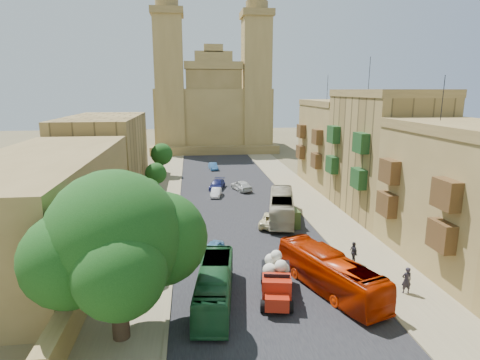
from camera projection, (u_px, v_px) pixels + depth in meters
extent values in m
cube|color=black|center=(236.00, 205.00, 49.08)|extent=(14.00, 140.00, 0.01)
cube|color=#827555|center=(311.00, 202.00, 50.22)|extent=(5.00, 140.00, 0.01)
cube|color=#827555|center=(157.00, 207.00, 47.94)|extent=(5.00, 140.00, 0.01)
cube|color=#827555|center=(292.00, 202.00, 49.91)|extent=(0.25, 140.00, 0.12)
cube|color=#827555|center=(178.00, 206.00, 48.23)|extent=(0.25, 140.00, 0.12)
cube|color=olive|center=(465.00, 201.00, 31.45)|extent=(8.00, 14.00, 10.50)
cube|color=olive|center=(475.00, 128.00, 30.21)|extent=(8.20, 14.00, 0.80)
cylinder|color=black|center=(443.00, 98.00, 32.32)|extent=(0.06, 0.06, 3.60)
cube|color=#53361B|center=(441.00, 236.00, 27.40)|extent=(0.90, 2.20, 2.00)
cube|color=#53361B|center=(387.00, 204.00, 34.99)|extent=(0.90, 2.20, 2.00)
cube|color=#53361B|center=(446.00, 194.00, 26.75)|extent=(0.90, 2.20, 2.00)
cube|color=#53361B|center=(389.00, 171.00, 34.34)|extent=(0.90, 2.20, 2.00)
cube|color=olive|center=(383.00, 156.00, 44.73)|extent=(8.00, 14.00, 13.00)
cube|color=olive|center=(388.00, 93.00, 43.22)|extent=(8.20, 14.00, 0.80)
cylinder|color=black|center=(369.00, 73.00, 45.32)|extent=(0.06, 0.06, 3.60)
cube|color=#1B441D|center=(358.00, 178.00, 40.75)|extent=(0.90, 2.20, 2.00)
cube|color=#1B441D|center=(332.00, 165.00, 48.34)|extent=(0.90, 2.20, 2.00)
cube|color=#1B441D|center=(361.00, 143.00, 39.95)|extent=(0.90, 2.20, 2.00)
cube|color=#1B441D|center=(333.00, 134.00, 47.54)|extent=(0.90, 2.20, 2.00)
cube|color=olive|center=(338.00, 146.00, 58.45)|extent=(8.00, 14.00, 11.50)
cube|color=olive|center=(340.00, 103.00, 57.10)|extent=(8.20, 14.00, 0.80)
cylinder|color=black|center=(327.00, 87.00, 59.21)|extent=(0.06, 0.06, 3.60)
cube|color=#53361B|center=(316.00, 161.00, 54.43)|extent=(0.90, 2.20, 2.00)
cube|color=#53361B|center=(301.00, 152.00, 62.02)|extent=(0.90, 2.20, 2.00)
cube|color=#53361B|center=(317.00, 137.00, 53.72)|extent=(0.90, 2.20, 2.00)
cube|color=#53361B|center=(301.00, 131.00, 61.31)|extent=(0.90, 2.20, 2.00)
cube|color=olive|center=(116.00, 230.00, 37.71)|extent=(1.00, 40.00, 1.80)
cube|color=olive|center=(44.00, 204.00, 34.39)|extent=(10.00, 28.00, 8.40)
cube|color=olive|center=(105.00, 150.00, 59.39)|extent=(10.00, 22.00, 10.00)
cube|color=olive|center=(212.00, 118.00, 96.93)|extent=(26.00, 20.00, 14.00)
cube|color=olive|center=(215.00, 150.00, 88.10)|extent=(28.00, 4.00, 1.80)
cube|color=olive|center=(214.00, 107.00, 87.75)|extent=(12.00, 2.00, 16.00)
cube|color=olive|center=(214.00, 65.00, 85.79)|extent=(12.60, 2.40, 1.60)
cube|color=olive|center=(213.00, 57.00, 85.42)|extent=(8.00, 2.00, 2.40)
cube|color=olive|center=(213.00, 48.00, 85.03)|extent=(4.00, 2.00, 1.60)
cube|color=olive|center=(170.00, 86.00, 86.88)|extent=(6.00, 6.00, 29.00)
cube|color=olive|center=(167.00, 12.00, 83.57)|extent=(6.80, 6.80, 1.40)
cylinder|color=olive|center=(167.00, 4.00, 83.22)|extent=(4.80, 4.80, 1.80)
cube|color=olive|center=(256.00, 86.00, 89.16)|extent=(6.00, 6.00, 29.00)
cube|color=olive|center=(257.00, 14.00, 85.84)|extent=(6.80, 6.80, 1.40)
cylinder|color=olive|center=(257.00, 6.00, 85.49)|extent=(4.80, 4.80, 1.80)
cylinder|color=#37281B|center=(120.00, 308.00, 22.37)|extent=(0.97, 0.97, 3.68)
sphere|color=#10370F|center=(115.00, 238.00, 21.45)|extent=(7.36, 7.36, 7.36)
sphere|color=#10370F|center=(161.00, 238.00, 22.98)|extent=(5.42, 5.42, 5.42)
sphere|color=#10370F|center=(70.00, 260.00, 20.52)|extent=(5.04, 5.04, 5.04)
sphere|color=#10370F|center=(120.00, 273.00, 19.49)|extent=(4.65, 4.65, 4.65)
sphere|color=#10370F|center=(101.00, 213.00, 23.22)|extent=(4.26, 4.26, 4.26)
cylinder|color=#37281B|center=(131.00, 262.00, 30.22)|extent=(0.44, 0.44, 2.17)
sphere|color=#10370F|center=(130.00, 234.00, 29.74)|extent=(3.15, 3.15, 3.15)
cylinder|color=#37281B|center=(147.00, 214.00, 41.84)|extent=(0.44, 0.44, 2.20)
sphere|color=#10370F|center=(146.00, 193.00, 41.35)|extent=(3.20, 3.20, 3.20)
cylinder|color=#37281B|center=(157.00, 188.00, 53.48)|extent=(0.44, 0.44, 1.95)
sphere|color=#10370F|center=(156.00, 173.00, 53.05)|extent=(2.84, 2.84, 2.84)
cylinder|color=#37281B|center=(162.00, 169.00, 65.05)|extent=(0.44, 0.44, 2.42)
sphere|color=#10370F|center=(162.00, 154.00, 64.51)|extent=(3.51, 3.51, 3.51)
cube|color=#AC1F0D|center=(276.00, 276.00, 27.86)|extent=(2.49, 3.47, 0.79)
cube|color=black|center=(276.00, 270.00, 27.76)|extent=(2.54, 3.52, 0.11)
cube|color=#AC1F0D|center=(277.00, 289.00, 25.87)|extent=(2.09, 1.81, 1.59)
cube|color=#AC1F0D|center=(277.00, 302.00, 24.91)|extent=(1.67, 1.31, 0.88)
cube|color=black|center=(277.00, 280.00, 25.73)|extent=(1.66, 0.39, 0.79)
cylinder|color=black|center=(263.00, 306.00, 25.32)|extent=(0.45, 0.84, 0.79)
cylinder|color=black|center=(291.00, 307.00, 25.22)|extent=(0.45, 0.84, 0.79)
cylinder|color=black|center=(263.00, 278.00, 29.10)|extent=(0.45, 0.84, 0.79)
cylinder|color=black|center=(287.00, 279.00, 28.99)|extent=(0.45, 0.84, 0.79)
sphere|color=beige|center=(270.00, 270.00, 27.23)|extent=(0.97, 0.97, 0.97)
sphere|color=beige|center=(282.00, 269.00, 27.43)|extent=(0.97, 0.97, 0.97)
sphere|color=beige|center=(276.00, 264.00, 28.23)|extent=(0.97, 0.97, 0.97)
sphere|color=beige|center=(271.00, 260.00, 27.71)|extent=(0.88, 0.88, 0.88)
sphere|color=beige|center=(281.00, 266.00, 26.83)|extent=(0.88, 0.88, 0.88)
sphere|color=beige|center=(276.00, 256.00, 27.43)|extent=(0.79, 0.79, 0.79)
cube|color=#31451A|center=(286.00, 215.00, 42.06)|extent=(2.00, 4.38, 1.79)
cylinder|color=black|center=(282.00, 225.00, 40.60)|extent=(0.30, 0.72, 0.72)
cylinder|color=black|center=(298.00, 224.00, 40.84)|extent=(0.30, 0.72, 0.72)
cylinder|color=black|center=(275.00, 216.00, 43.51)|extent=(0.30, 0.72, 0.72)
cylinder|color=black|center=(290.00, 215.00, 43.75)|extent=(0.30, 0.72, 0.72)
imported|color=#215E30|center=(215.00, 285.00, 26.18)|extent=(3.28, 9.25, 2.52)
imported|color=#AF2000|center=(329.00, 273.00, 27.75)|extent=(5.46, 10.07, 2.75)
imported|color=#B9AE8E|center=(282.00, 206.00, 43.24)|extent=(4.65, 10.66, 2.89)
imported|color=teal|center=(212.00, 250.00, 33.71)|extent=(2.54, 3.69, 1.17)
imported|color=white|center=(216.00, 192.00, 52.76)|extent=(1.75, 3.51, 1.11)
imported|color=beige|center=(273.00, 219.00, 41.39)|extent=(3.80, 5.35, 1.35)
imported|color=#14194C|center=(217.00, 184.00, 56.89)|extent=(2.84, 4.62, 1.25)
imported|color=silver|center=(241.00, 186.00, 55.81)|extent=(2.97, 4.56, 1.44)
imported|color=#3167A6|center=(213.00, 166.00, 70.60)|extent=(1.63, 3.68, 1.18)
imported|color=black|center=(406.00, 280.00, 27.53)|extent=(0.70, 0.47, 1.92)
imported|color=#333239|center=(353.00, 253.00, 32.33)|extent=(0.53, 1.10, 1.82)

